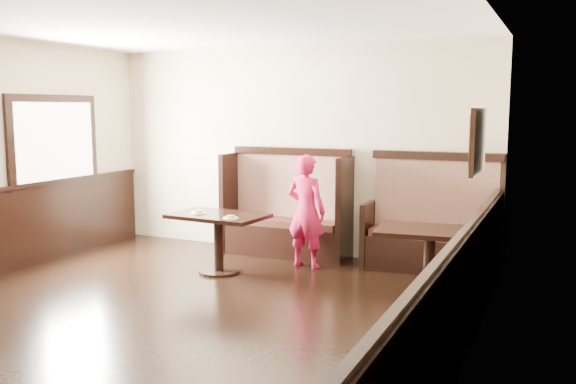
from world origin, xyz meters
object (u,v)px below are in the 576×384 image
Objects in this scene: booth_neighbor at (432,232)px; table_neighbor at (429,247)px; table_main at (218,228)px; child at (306,211)px; booth_main at (287,216)px.

table_neighbor is at bearing -80.11° from booth_neighbor.
table_neighbor is (2.53, -0.02, 0.01)m from table_main.
child is at bearing 42.52° from table_main.
table_main is 1.02× the size of table_neighbor.
booth_main is 2.48m from table_neighbor.
child is (-1.46, -0.50, 0.23)m from booth_neighbor.
child is at bearing -45.97° from booth_main.
booth_main is at bearing -39.19° from child.
booth_main is 1.49× the size of table_main.
booth_neighbor is at bearing 30.92° from table_main.
booth_main is 1.06× the size of booth_neighbor.
child is (0.85, 0.69, 0.16)m from table_main.
booth_main is at bearing 76.64° from table_main.
booth_neighbor is 1.41× the size of table_main.
booth_main reaches higher than table_neighbor.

